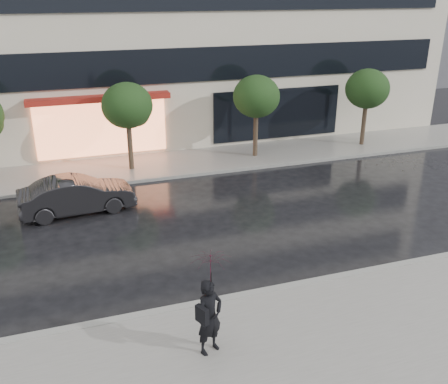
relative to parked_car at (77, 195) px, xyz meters
name	(u,v)px	position (x,y,z in m)	size (l,w,h in m)	color
ground	(287,269)	(5.56, -6.13, -0.68)	(120.00, 120.00, 0.00)	black
sidewalk_near	(346,334)	(5.56, -9.38, -0.62)	(60.00, 4.50, 0.12)	slate
sidewalk_far	(194,161)	(5.56, 4.12, -0.62)	(60.00, 3.50, 0.12)	slate
curb_near	(303,285)	(5.56, -7.13, -0.61)	(60.00, 0.25, 0.14)	gray
curb_far	(205,173)	(5.56, 2.37, -0.61)	(60.00, 0.25, 0.14)	gray
tree_mid_west	(129,107)	(2.62, 3.90, 2.24)	(2.20, 2.20, 3.99)	#33261C
tree_mid_east	(257,98)	(8.62, 3.90, 2.24)	(2.20, 2.20, 3.99)	#33261C
tree_far_east	(368,90)	(14.62, 3.90, 2.24)	(2.20, 2.20, 3.99)	#33261C
parked_car	(77,195)	(0.00, 0.00, 0.00)	(1.43, 4.11, 1.36)	black
pedestrian_with_umbrella	(210,291)	(2.35, -8.93, 0.99)	(1.20, 1.21, 2.45)	black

